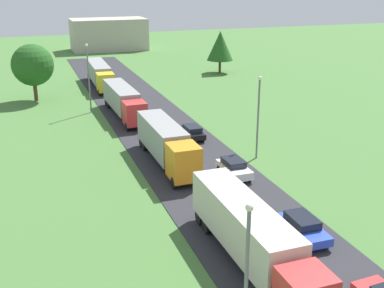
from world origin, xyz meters
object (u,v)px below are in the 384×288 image
(truck_third, at_px, (123,100))
(car_second, at_px, (303,227))
(lamppost_lead, at_px, (246,275))
(tree_oak, at_px, (33,65))
(motorcycle_courier, at_px, (312,221))
(truck_second, at_px, (166,142))
(car_fourth, at_px, (192,132))
(tree_maple, at_px, (220,46))
(lamppost_third, at_px, (89,75))
(distant_building, at_px, (109,34))
(car_third, at_px, (234,168))
(truck_lead, at_px, (250,233))
(lamppost_second, at_px, (258,113))
(truck_fourth, at_px, (100,73))

(truck_third, height_order, car_second, truck_third)
(truck_third, relative_size, lamppost_lead, 1.73)
(tree_oak, bearing_deg, motorcycle_courier, -69.64)
(truck_second, bearing_deg, lamppost_lead, -98.36)
(truck_second, distance_m, car_fourth, 7.83)
(truck_third, xyz_separation_m, tree_maple, (22.35, 22.38, 2.78))
(lamppost_third, height_order, distant_building, lamppost_third)
(car_third, height_order, motorcycle_courier, car_third)
(truck_lead, relative_size, lamppost_second, 1.72)
(truck_lead, height_order, car_fourth, truck_lead)
(car_fourth, relative_size, lamppost_second, 0.52)
(truck_third, bearing_deg, car_fourth, -65.75)
(lamppost_third, distance_m, tree_oak, 10.88)
(truck_second, relative_size, motorcycle_courier, 6.34)
(car_fourth, distance_m, motorcycle_courier, 21.22)
(car_second, bearing_deg, truck_fourth, 95.60)
(truck_third, relative_size, distant_building, 0.79)
(car_second, height_order, lamppost_third, lamppost_third)
(truck_second, distance_m, truck_fourth, 35.79)
(truck_lead, bearing_deg, tree_maple, 69.03)
(truck_third, relative_size, car_third, 3.35)
(car_second, bearing_deg, distant_building, 87.76)
(truck_lead, distance_m, motorcycle_courier, 6.84)
(lamppost_second, xyz_separation_m, tree_oak, (-19.04, 30.72, 0.56))
(lamppost_third, bearing_deg, tree_oak, 126.01)
(car_third, xyz_separation_m, motorcycle_courier, (1.39, -10.12, -0.32))
(motorcycle_courier, height_order, lamppost_lead, lamppost_lead)
(lamppost_second, bearing_deg, car_third, -138.32)
(truck_lead, height_order, truck_fourth, truck_lead)
(car_third, bearing_deg, lamppost_lead, -113.04)
(distant_building, bearing_deg, tree_maple, -68.87)
(truck_third, xyz_separation_m, motorcycle_courier, (6.45, -32.42, -1.54))
(truck_lead, bearing_deg, motorcycle_courier, 23.25)
(tree_maple, bearing_deg, lamppost_lead, -111.74)
(truck_lead, bearing_deg, car_fourth, 78.77)
(lamppost_third, xyz_separation_m, tree_maple, (25.98, 19.22, -0.01))
(motorcycle_courier, bearing_deg, truck_fourth, 97.16)
(car_third, relative_size, distant_building, 0.23)
(tree_oak, bearing_deg, car_third, -66.25)
(truck_second, bearing_deg, tree_oak, 109.53)
(lamppost_lead, bearing_deg, tree_maple, 68.26)
(truck_second, distance_m, tree_maple, 45.50)
(truck_lead, distance_m, lamppost_lead, 7.84)
(truck_lead, bearing_deg, lamppost_lead, -117.99)
(car_second, xyz_separation_m, lamppost_lead, (-8.32, -8.34, 3.56))
(car_third, bearing_deg, truck_fourth, 96.99)
(truck_fourth, bearing_deg, motorcycle_courier, -82.84)
(car_second, bearing_deg, lamppost_third, 103.50)
(truck_fourth, height_order, car_second, truck_fourth)
(truck_third, xyz_separation_m, tree_oak, (-10.02, 11.95, 2.96))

